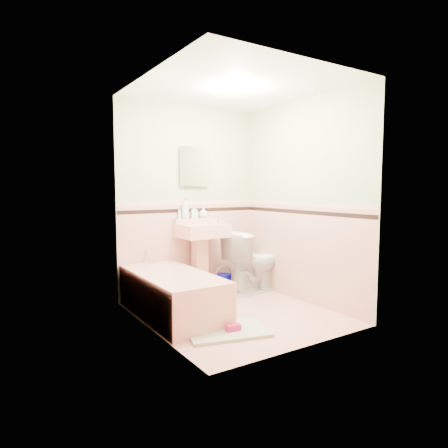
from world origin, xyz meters
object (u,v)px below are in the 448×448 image
bathtub (172,296)px  soap_bottle_left (185,208)px  soap_bottle_right (203,212)px  bucket (223,283)px  shoe (233,328)px  sink (202,260)px  medicine_cabinet (194,167)px  toilet (254,261)px  soap_bottle_mid (194,212)px

bathtub → soap_bottle_left: soap_bottle_left is taller
soap_bottle_right → bucket: 1.01m
soap_bottle_left → shoe: bearing=-99.9°
sink → medicine_cabinet: 1.24m
bucket → bathtub: bearing=-151.0°
sink → soap_bottle_left: soap_bottle_left is taller
soap_bottle_right → toilet: size_ratio=0.17×
soap_bottle_right → soap_bottle_left: bearing=180.0°
soap_bottle_left → medicine_cabinet: bearing=11.3°
soap_bottle_right → toilet: 0.96m
medicine_cabinet → soap_bottle_right: (0.12, -0.03, -0.61)m
soap_bottle_mid → toilet: soap_bottle_mid is taller
sink → toilet: sink is taller
soap_bottle_left → bathtub: bearing=-126.7°
medicine_cabinet → soap_bottle_right: 0.62m
soap_bottle_mid → shoe: soap_bottle_mid is taller
medicine_cabinet → soap_bottle_mid: medicine_cabinet is taller
shoe → sink: bearing=79.0°
soap_bottle_mid → toilet: size_ratio=0.20×
bucket → medicine_cabinet: bearing=155.4°
soap_bottle_right → toilet: (0.58, -0.38, -0.67)m
sink → bucket: 0.51m
toilet → bucket: (-0.34, 0.24, -0.30)m
bathtub → sink: bearing=37.9°
soap_bottle_right → toilet: bearing=-33.3°
sink → toilet: (0.70, -0.20, -0.06)m
bucket → toilet: bearing=-35.7°
medicine_cabinet → bucket: size_ratio=1.90×
medicine_cabinet → soap_bottle_mid: bearing=-120.8°
toilet → shoe: bearing=127.4°
sink → shoe: (-0.42, -1.35, -0.42)m
bathtub → toilet: 1.43m
bathtub → medicine_cabinet: size_ratio=3.36×
sink → soap_bottle_left: size_ratio=3.53×
soap_bottle_left → soap_bottle_mid: 0.14m
soap_bottle_mid → bucket: size_ratio=0.72×
bathtub → toilet: (1.38, 0.33, 0.20)m
soap_bottle_left → soap_bottle_right: size_ratio=1.89×
toilet → bathtub: bearing=95.0°
soap_bottle_mid → bucket: (0.38, -0.13, -0.99)m
sink → soap_bottle_mid: soap_bottle_mid is taller
sink → soap_bottle_mid: 0.65m
soap_bottle_mid → shoe: size_ratio=1.14×
bathtub → toilet: size_ratio=1.78×
soap_bottle_left → sink: bearing=-50.2°
medicine_cabinet → toilet: 1.51m
medicine_cabinet → soap_bottle_mid: size_ratio=2.63×
sink → soap_bottle_right: 0.65m
soap_bottle_right → shoe: bearing=-109.5°
bathtub → toilet: bearing=13.6°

